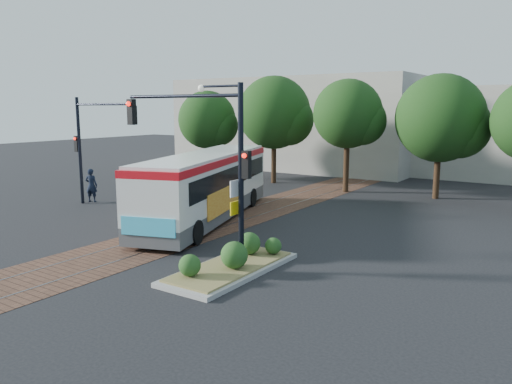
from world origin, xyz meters
TOP-DOWN VIEW (x-y plane):
  - ground at (0.00, 0.00)m, footprint 120.00×120.00m
  - trackbed at (0.00, 4.00)m, footprint 3.60×40.00m
  - tree_row at (1.21, 16.42)m, footprint 26.40×5.60m
  - warehouses at (-0.53, 28.75)m, footprint 40.00×13.00m
  - city_bus at (-0.82, 4.67)m, footprint 6.22×12.28m
  - traffic_island at (4.82, -0.90)m, footprint 2.20×5.20m
  - signal_pole_main at (3.86, -0.81)m, footprint 5.49×0.46m
  - signal_pole_left at (-8.37, 4.00)m, footprint 4.99×0.34m
  - officer at (-9.38, 4.56)m, footprint 0.84×0.71m
  - parked_car at (-7.76, 10.98)m, footprint 4.18×2.66m

SIDE VIEW (x-z plane):
  - ground at x=0.00m, z-range 0.00..0.00m
  - trackbed at x=0.00m, z-range 0.00..0.02m
  - traffic_island at x=4.82m, z-range -0.24..0.89m
  - parked_car at x=-7.76m, z-range 0.00..1.13m
  - officer at x=-9.38m, z-range 0.00..1.95m
  - city_bus at x=-0.82m, z-range 0.19..3.43m
  - warehouses at x=-0.53m, z-range -0.19..7.81m
  - signal_pole_left at x=-8.37m, z-range 0.86..6.86m
  - signal_pole_main at x=3.86m, z-range 1.16..7.16m
  - tree_row at x=1.21m, z-range 1.01..8.69m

